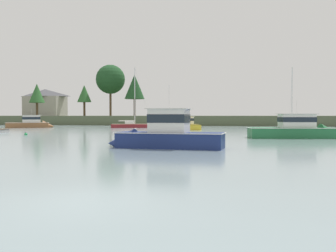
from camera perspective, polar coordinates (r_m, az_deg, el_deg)
ground_plane at (r=10.41m, az=-11.91°, el=-10.90°), size 460.20×460.20×0.00m
far_shore_bank at (r=103.62m, az=8.71°, el=0.93°), size 207.09×44.90×2.15m
cruiser_yellow at (r=61.03m, az=2.63°, el=-0.07°), size 5.44×7.56×3.78m
cruiser_green at (r=39.90m, az=19.27°, el=-0.90°), size 9.63×4.10×4.73m
sailboat_skyblue at (r=74.37m, az=18.14°, el=-0.02°), size 2.40×8.96×11.81m
cruiser_wood at (r=74.25m, az=-19.61°, el=0.21°), size 8.55×6.11×4.30m
cruiser_navy at (r=26.40m, az=-1.11°, el=-1.91°), size 8.53×3.01×5.16m
sailboat_maroon at (r=69.75m, az=-5.50°, el=-0.06°), size 7.69×4.20×11.50m
mooring_buoy_green at (r=46.69m, az=-20.54°, el=-1.18°), size 0.36×0.36×0.42m
mooring_buoy_white at (r=58.21m, az=-4.94°, el=-0.55°), size 0.41×0.41×0.47m
shore_tree_far_right at (r=106.86m, az=-12.45°, el=4.73°), size 3.82×3.82×8.43m
shore_tree_inland_b at (r=107.10m, az=-19.06°, el=4.63°), size 4.13×4.13×8.52m
shore_tree_right_mid at (r=103.06m, az=-5.04°, el=5.87°), size 5.38×5.38×11.13m
shore_tree_far_left at (r=108.71m, az=-8.63°, el=6.92°), size 8.17×8.17×14.33m
cottage_behind_trees at (r=122.82m, az=-17.94°, el=3.44°), size 11.99×8.22×8.16m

